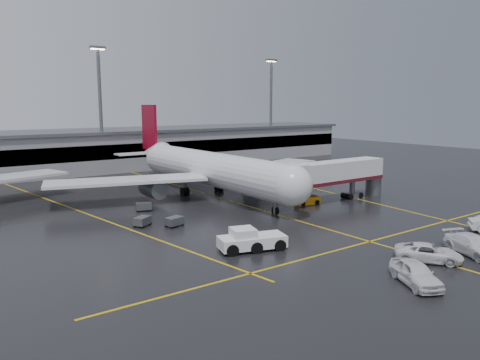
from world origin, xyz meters
TOP-DOWN VIEW (x-y plane):
  - ground at (0.00, 0.00)m, footprint 220.00×220.00m
  - apron_line_centre at (0.00, 0.00)m, footprint 0.25×90.00m
  - apron_line_stop at (0.00, -22.00)m, footprint 60.00×0.25m
  - apron_line_left at (-20.00, 10.00)m, footprint 9.99×69.35m
  - apron_line_right at (18.00, 10.00)m, footprint 7.57×69.64m
  - terminal at (0.00, 47.93)m, footprint 122.00×19.00m
  - light_mast_mid at (-5.00, 42.00)m, footprint 3.00×1.20m
  - light_mast_right at (40.00, 42.00)m, footprint 3.00×1.20m
  - main_airliner at (0.00, 9.70)m, footprint 48.80×45.60m
  - jet_bridge at (11.87, -6.00)m, footprint 19.90×3.40m
  - pushback_tractor at (-11.65, -16.93)m, footprint 6.98×4.42m
  - belt_loader at (7.70, -4.97)m, footprint 3.75×2.20m
  - service_van_a at (-0.71, -29.03)m, footprint 5.67×6.27m
  - service_van_b at (4.36, -30.48)m, footprint 4.81×6.87m
  - service_van_d at (-6.50, -31.53)m, footprint 4.46×5.88m
  - baggage_cart_a at (-13.43, -4.72)m, footprint 2.27×1.78m
  - baggage_cart_b at (-16.38, -2.42)m, footprint 2.39×2.17m
  - baggage_cart_c at (-12.94, 4.71)m, footprint 2.33×1.91m

SIDE VIEW (x-z plane):
  - ground at x=0.00m, z-range 0.00..0.00m
  - apron_line_centre at x=0.00m, z-range 0.00..0.02m
  - apron_line_stop at x=0.00m, z-range 0.00..0.02m
  - apron_line_left at x=-20.00m, z-range 0.00..0.02m
  - apron_line_right at x=18.00m, z-range 0.00..0.02m
  - belt_loader at x=7.70m, z-range -0.57..1.67m
  - baggage_cart_a at x=-13.43m, z-range 0.07..1.19m
  - baggage_cart_b at x=-16.38m, z-range 0.07..1.19m
  - baggage_cart_c at x=-12.94m, z-range 0.07..1.19m
  - service_van_a at x=-0.71m, z-range 0.00..1.62m
  - service_van_b at x=4.36m, z-range 0.00..1.85m
  - pushback_tractor at x=-11.65m, z-range -0.24..2.09m
  - service_van_d at x=-6.50m, z-range 0.00..1.87m
  - jet_bridge at x=11.87m, z-range 0.91..6.96m
  - main_airliner at x=0.00m, z-range -2.84..11.26m
  - terminal at x=0.00m, z-range 0.02..8.62m
  - light_mast_mid at x=-5.00m, z-range 1.75..27.20m
  - light_mast_right at x=40.00m, z-range 1.75..27.20m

